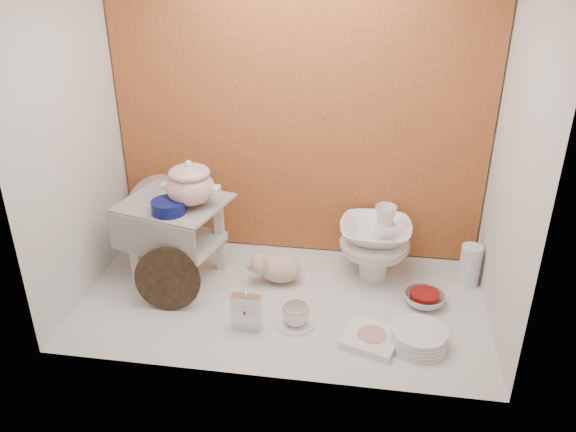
% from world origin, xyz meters
% --- Properties ---
extents(ground, '(1.80, 1.80, 0.00)m').
position_xyz_m(ground, '(0.00, 0.00, 0.00)').
color(ground, silver).
rests_on(ground, ground).
extents(niche_shell, '(1.86, 1.03, 1.53)m').
position_xyz_m(niche_shell, '(0.00, 0.18, 0.93)').
color(niche_shell, '#AD5E2B').
rests_on(niche_shell, ground).
extents(step_stool, '(0.53, 0.48, 0.39)m').
position_xyz_m(step_stool, '(-0.52, 0.14, 0.20)').
color(step_stool, silver).
rests_on(step_stool, ground).
extents(soup_tureen, '(0.33, 0.33, 0.22)m').
position_xyz_m(soup_tureen, '(-0.43, 0.12, 0.50)').
color(soup_tureen, white).
rests_on(soup_tureen, step_stool).
extents(cobalt_bowl, '(0.17, 0.17, 0.06)m').
position_xyz_m(cobalt_bowl, '(-0.51, 0.03, 0.42)').
color(cobalt_bowl, '#0B1053').
rests_on(cobalt_bowl, step_stool).
extents(floral_platter, '(0.41, 0.22, 0.38)m').
position_xyz_m(floral_platter, '(-0.69, 0.42, 0.19)').
color(floral_platter, silver).
rests_on(floral_platter, ground).
extents(blue_white_vase, '(0.27, 0.27, 0.23)m').
position_xyz_m(blue_white_vase, '(-0.71, 0.37, 0.11)').
color(blue_white_vase, silver).
rests_on(blue_white_vase, ground).
extents(lacquer_tray, '(0.30, 0.09, 0.29)m').
position_xyz_m(lacquer_tray, '(-0.49, -0.12, 0.15)').
color(lacquer_tray, black).
rests_on(lacquer_tray, ground).
extents(mantel_clock, '(0.13, 0.05, 0.18)m').
position_xyz_m(mantel_clock, '(-0.12, -0.22, 0.09)').
color(mantel_clock, silver).
rests_on(mantel_clock, ground).
extents(plush_pig, '(0.27, 0.19, 0.15)m').
position_xyz_m(plush_pig, '(-0.04, 0.15, 0.08)').
color(plush_pig, '#CAA48E').
rests_on(plush_pig, ground).
extents(teacup_saucer, '(0.18, 0.18, 0.01)m').
position_xyz_m(teacup_saucer, '(0.08, -0.17, 0.01)').
color(teacup_saucer, white).
rests_on(teacup_saucer, ground).
extents(gold_rim_teacup, '(0.15, 0.15, 0.09)m').
position_xyz_m(gold_rim_teacup, '(0.08, -0.17, 0.06)').
color(gold_rim_teacup, white).
rests_on(gold_rim_teacup, teacup_saucer).
extents(lattice_dish, '(0.27, 0.27, 0.03)m').
position_xyz_m(lattice_dish, '(0.40, -0.22, 0.02)').
color(lattice_dish, white).
rests_on(lattice_dish, ground).
extents(dinner_plate_stack, '(0.31, 0.31, 0.07)m').
position_xyz_m(dinner_plate_stack, '(0.59, -0.22, 0.04)').
color(dinner_plate_stack, white).
rests_on(dinner_plate_stack, ground).
extents(crystal_bowl, '(0.20, 0.20, 0.06)m').
position_xyz_m(crystal_bowl, '(0.63, 0.07, 0.03)').
color(crystal_bowl, silver).
rests_on(crystal_bowl, ground).
extents(clear_glass_vase, '(0.11, 0.11, 0.20)m').
position_xyz_m(clear_glass_vase, '(0.84, 0.28, 0.10)').
color(clear_glass_vase, silver).
rests_on(clear_glass_vase, ground).
extents(porcelain_tower, '(0.41, 0.41, 0.38)m').
position_xyz_m(porcelain_tower, '(0.39, 0.27, 0.19)').
color(porcelain_tower, white).
rests_on(porcelain_tower, ground).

